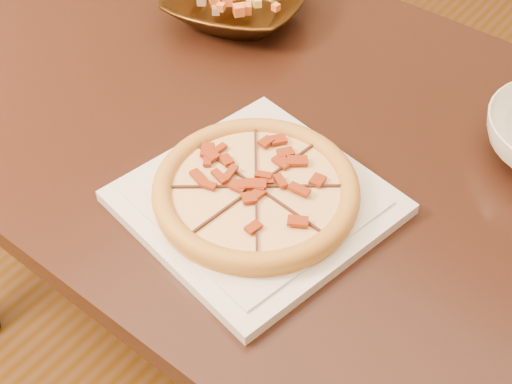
# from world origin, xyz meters

# --- Properties ---
(floor) EXTENTS (4.00, 4.00, 0.02)m
(floor) POSITION_xyz_m (0.00, 0.00, -0.01)
(floor) COLOR brown
(floor) RESTS_ON ground
(dining_table) EXTENTS (1.33, 0.87, 0.75)m
(dining_table) POSITION_xyz_m (0.11, -0.09, 0.64)
(dining_table) COLOR black
(dining_table) RESTS_ON floor
(plate) EXTENTS (0.37, 0.37, 0.02)m
(plate) POSITION_xyz_m (0.23, -0.26, 0.76)
(plate) COLOR silver
(plate) RESTS_ON dining_table
(pizza) EXTENTS (0.28, 0.28, 0.03)m
(pizza) POSITION_xyz_m (0.23, -0.26, 0.78)
(pizza) COLOR gold
(pizza) RESTS_ON plate
(bronze_bowl) EXTENTS (0.32, 0.32, 0.06)m
(bronze_bowl) POSITION_xyz_m (-0.10, 0.10, 0.78)
(bronze_bowl) COLOR #3C250D
(bronze_bowl) RESTS_ON dining_table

